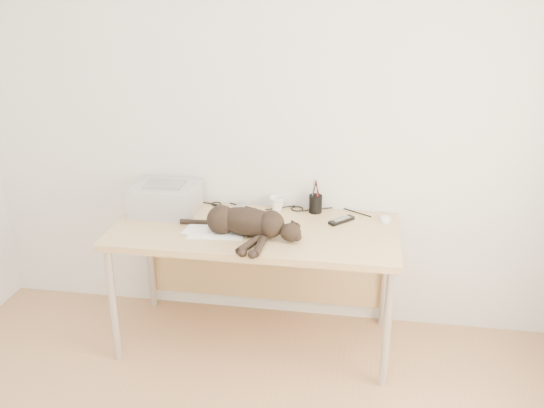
% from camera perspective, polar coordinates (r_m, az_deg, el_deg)
% --- Properties ---
extents(wall_back, '(3.50, 0.00, 3.50)m').
position_cam_1_polar(wall_back, '(3.54, -0.62, 8.37)').
color(wall_back, silver).
rests_on(wall_back, floor).
extents(desk, '(1.60, 0.70, 0.74)m').
position_cam_1_polar(desk, '(3.52, -1.33, -3.72)').
color(desk, tan).
rests_on(desk, floor).
extents(printer, '(0.38, 0.32, 0.18)m').
position_cam_1_polar(printer, '(3.64, -10.01, 0.56)').
color(printer, '#A2A2A6').
rests_on(printer, desk).
extents(papers, '(0.35, 0.26, 0.01)m').
position_cam_1_polar(papers, '(3.37, -5.39, -2.49)').
color(papers, white).
rests_on(papers, desk).
extents(cat, '(0.72, 0.40, 0.17)m').
position_cam_1_polar(cat, '(3.28, -2.67, -1.79)').
color(cat, black).
rests_on(cat, desk).
extents(mug, '(0.12, 0.12, 0.08)m').
position_cam_1_polar(mug, '(3.61, 0.47, 0.01)').
color(mug, white).
rests_on(mug, desk).
extents(pen_cup, '(0.08, 0.08, 0.20)m').
position_cam_1_polar(pen_cup, '(3.59, 4.12, 0.05)').
color(pen_cup, black).
rests_on(pen_cup, desk).
extents(remote_grey, '(0.08, 0.19, 0.02)m').
position_cam_1_polar(remote_grey, '(3.64, -3.17, -0.42)').
color(remote_grey, gray).
rests_on(remote_grey, desk).
extents(remote_black, '(0.15, 0.16, 0.02)m').
position_cam_1_polar(remote_black, '(3.49, 6.56, -1.54)').
color(remote_black, black).
rests_on(remote_black, desk).
extents(mouse, '(0.07, 0.12, 0.04)m').
position_cam_1_polar(mouse, '(3.55, 10.61, -1.23)').
color(mouse, white).
rests_on(mouse, desk).
extents(cable_tangle, '(1.36, 0.08, 0.01)m').
position_cam_1_polar(cable_tangle, '(3.67, -0.72, -0.27)').
color(cable_tangle, black).
rests_on(cable_tangle, desk).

